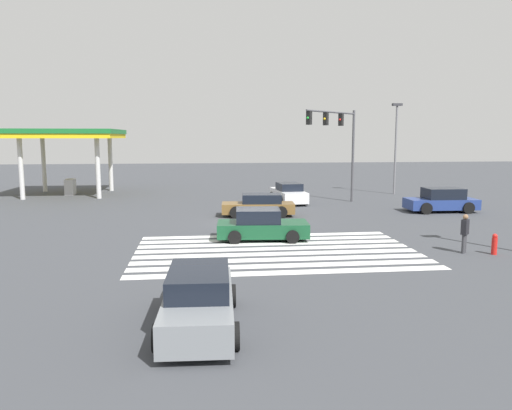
% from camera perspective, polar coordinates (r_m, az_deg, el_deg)
% --- Properties ---
extents(ground_plane, '(126.94, 126.94, 0.00)m').
position_cam_1_polar(ground_plane, '(27.99, 0.00, -1.94)').
color(ground_plane, '#3D3F44').
extents(crosswalk_markings, '(11.66, 7.25, 0.01)m').
position_cam_1_polar(crosswalk_markings, '(20.91, 2.31, -5.28)').
color(crosswalk_markings, silver).
rests_on(crosswalk_markings, ground_plane).
extents(traffic_signal_mast, '(4.61, 4.61, 6.63)m').
position_cam_1_polar(traffic_signal_mast, '(35.29, 9.44, 7.98)').
color(traffic_signal_mast, '#47474C').
rests_on(traffic_signal_mast, ground_plane).
extents(car_0, '(2.25, 4.83, 1.45)m').
position_cam_1_polar(car_0, '(36.11, 3.73, 1.32)').
color(car_0, silver).
rests_on(car_0, ground_plane).
extents(car_1, '(4.43, 2.16, 1.34)m').
position_cam_1_polar(car_1, '(29.96, 0.35, -0.04)').
color(car_1, brown).
rests_on(car_1, ground_plane).
extents(car_2, '(4.32, 2.44, 1.43)m').
position_cam_1_polar(car_2, '(23.18, 0.61, -2.33)').
color(car_2, '#144728').
rests_on(car_2, ground_plane).
extents(car_3, '(4.42, 2.23, 1.52)m').
position_cam_1_polar(car_3, '(33.80, 20.45, 0.48)').
color(car_3, navy).
rests_on(car_3, ground_plane).
extents(car_4, '(2.07, 4.70, 1.46)m').
position_cam_1_polar(car_4, '(12.76, -6.53, -10.71)').
color(car_4, gray).
rests_on(car_4, ground_plane).
extents(gas_station_canopy, '(8.23, 8.23, 5.34)m').
position_cam_1_polar(gas_station_canopy, '(43.59, -20.73, 7.35)').
color(gas_station_canopy, yellow).
rests_on(gas_station_canopy, ground_plane).
extents(pedestrian, '(0.42, 0.40, 1.61)m').
position_cam_1_polar(pedestrian, '(22.09, 22.75, -2.82)').
color(pedestrian, '#38383D').
rests_on(pedestrian, ground_plane).
extents(street_light_pole_b, '(0.80, 0.36, 7.45)m').
position_cam_1_polar(street_light_pole_b, '(42.95, 15.70, 7.20)').
color(street_light_pole_b, slate).
rests_on(street_light_pole_b, ground_plane).
extents(fire_hydrant, '(0.22, 0.22, 0.86)m').
position_cam_1_polar(fire_hydrant, '(22.41, 25.60, -4.06)').
color(fire_hydrant, red).
rests_on(fire_hydrant, ground_plane).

